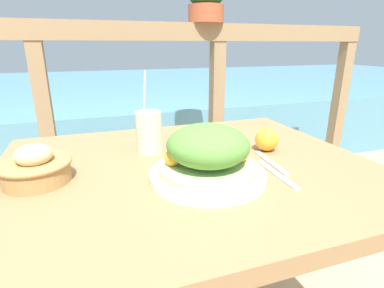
# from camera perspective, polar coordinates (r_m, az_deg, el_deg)

# --- Properties ---
(patio_table) EXTENTS (1.02, 0.83, 0.70)m
(patio_table) POSITION_cam_1_polar(r_m,az_deg,el_deg) (0.88, -0.66, -9.79)
(patio_table) COLOR #997047
(patio_table) RESTS_ON ground_plane
(railing_fence) EXTENTS (2.80, 0.08, 1.13)m
(railing_fence) POSITION_cam_1_polar(r_m,az_deg,el_deg) (1.62, -10.41, 10.32)
(railing_fence) COLOR #937551
(railing_fence) RESTS_ON ground_plane
(sea_backdrop) EXTENTS (12.00, 4.00, 0.55)m
(sea_backdrop) POSITION_cam_1_polar(r_m,az_deg,el_deg) (4.16, -15.50, 7.45)
(sea_backdrop) COLOR #568EA8
(sea_backdrop) RESTS_ON ground_plane
(salad_plate) EXTENTS (0.29, 0.29, 0.14)m
(salad_plate) POSITION_cam_1_polar(r_m,az_deg,el_deg) (0.73, 3.05, -2.33)
(salad_plate) COLOR white
(salad_plate) RESTS_ON patio_table
(drink_glass) EXTENTS (0.08, 0.08, 0.24)m
(drink_glass) POSITION_cam_1_polar(r_m,az_deg,el_deg) (0.92, -8.19, 2.27)
(drink_glass) COLOR beige
(drink_glass) RESTS_ON patio_table
(bread_basket) EXTENTS (0.17, 0.17, 0.10)m
(bread_basket) POSITION_cam_1_polar(r_m,az_deg,el_deg) (0.81, -27.64, -3.93)
(bread_basket) COLOR #AD7F47
(bread_basket) RESTS_ON patio_table
(fork) EXTENTS (0.02, 0.18, 0.00)m
(fork) POSITION_cam_1_polar(r_m,az_deg,el_deg) (0.80, 15.87, -5.57)
(fork) COLOR silver
(fork) RESTS_ON patio_table
(knife) EXTENTS (0.03, 0.18, 0.00)m
(knife) POSITION_cam_1_polar(r_m,az_deg,el_deg) (0.87, 14.73, -3.40)
(knife) COLOR silver
(knife) RESTS_ON patio_table
(orange_near_basket) EXTENTS (0.07, 0.07, 0.07)m
(orange_near_basket) POSITION_cam_1_polar(r_m,az_deg,el_deg) (0.96, 14.03, 0.82)
(orange_near_basket) COLOR #F9A328
(orange_near_basket) RESTS_ON patio_table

